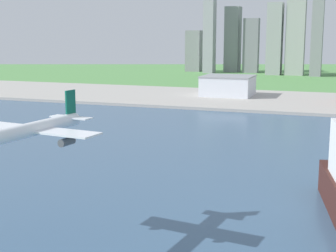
# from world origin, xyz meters

# --- Properties ---
(ground_plane) EXTENTS (2400.00, 2400.00, 0.00)m
(ground_plane) POSITION_xyz_m (0.00, 300.00, 0.00)
(ground_plane) COLOR #56914D
(water_bay) EXTENTS (840.00, 360.00, 0.15)m
(water_bay) POSITION_xyz_m (0.00, 240.00, 0.07)
(water_bay) COLOR #385675
(water_bay) RESTS_ON ground
(industrial_pier) EXTENTS (840.00, 140.00, 2.50)m
(industrial_pier) POSITION_xyz_m (0.00, 490.00, 1.25)
(industrial_pier) COLOR #A8A39C
(industrial_pier) RESTS_ON ground
(airplane_landing) EXTENTS (38.34, 41.06, 12.96)m
(airplane_landing) POSITION_xyz_m (-13.82, 159.26, 33.41)
(airplane_landing) COLOR white
(warehouse_main) EXTENTS (46.47, 42.54, 18.65)m
(warehouse_main) POSITION_xyz_m (-38.07, 503.67, 11.85)
(warehouse_main) COLOR silver
(warehouse_main) RESTS_ON industrial_pier
(distant_skyline) EXTENTS (252.96, 68.57, 124.39)m
(distant_skyline) POSITION_xyz_m (-51.71, 810.16, 52.38)
(distant_skyline) COLOR gray
(distant_skyline) RESTS_ON ground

